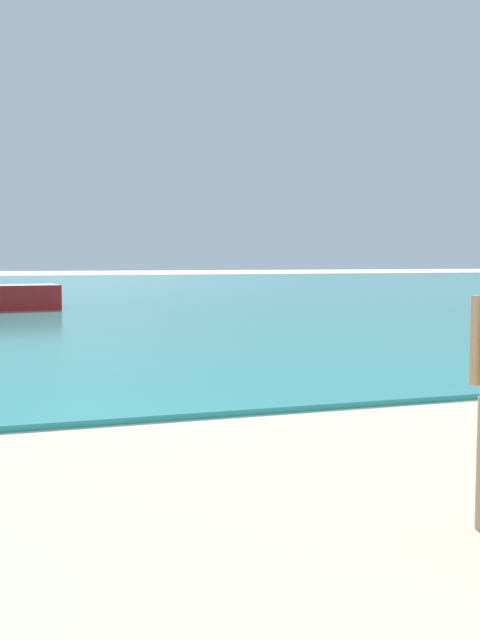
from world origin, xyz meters
TOP-DOWN VIEW (x-y plane):
  - water at (0.00, 40.36)m, footprint 160.00×60.00m

SIDE VIEW (x-z plane):
  - water at x=0.00m, z-range 0.00..0.06m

